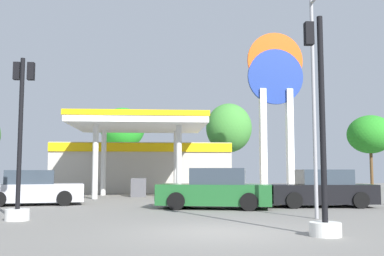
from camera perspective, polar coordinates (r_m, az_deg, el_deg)
name	(u,v)px	position (r m, az deg, el deg)	size (l,w,h in m)	color
ground_plane	(220,232)	(11.54, 3.59, -13.05)	(90.00, 90.00, 0.00)	slate
gas_station	(142,163)	(33.01, -6.33, -4.48)	(12.51, 13.05, 4.77)	#ADA89E
station_pole_sign	(276,93)	(30.03, 10.55, 4.42)	(3.67, 0.56, 10.64)	white
car_0	(321,190)	(20.26, 16.02, -7.55)	(4.54, 2.22, 1.59)	black
car_1	(33,189)	(21.75, -19.51, -7.32)	(4.66, 2.67, 1.57)	black
car_3	(215,190)	(18.60, 2.97, -7.87)	(4.91, 2.90, 1.65)	black
traffic_signal_0	(322,171)	(11.18, 16.20, -5.29)	(0.74, 0.74, 5.30)	silver
traffic_signal_1	(19,165)	(15.15, -21.02, -4.34)	(0.74, 0.74, 5.12)	silver
tree_1	(123,128)	(36.84, -8.78, -0.05)	(3.57, 3.57, 6.65)	brown
tree_2	(229,128)	(38.80, 4.69, -0.02)	(3.93, 3.93, 7.34)	brown
tree_3	(370,134)	(41.09, 21.65, -0.77)	(3.84, 3.84, 6.27)	brown
corner_streetlamp	(315,85)	(15.25, 15.38, 5.32)	(0.24, 1.48, 7.24)	gray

